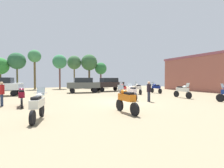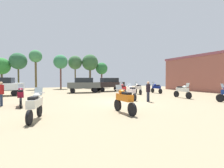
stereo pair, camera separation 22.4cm
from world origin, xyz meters
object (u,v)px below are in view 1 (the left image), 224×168
at_px(motorcycle_2, 22,96).
at_px(car_3, 0,85).
at_px(car_1, 83,84).
at_px(tree_5, 60,62).
at_px(tree_1, 101,69).
at_px(motorcycle_6, 156,88).
at_px(person_3, 2,92).
at_px(motorcycle_1, 132,92).
at_px(car_4, 109,83).
at_px(tree_9, 17,61).
at_px(motorcycle_7, 123,89).
at_px(tree_8, 89,63).
at_px(motorcycle_4, 138,88).
at_px(tree_3, 74,63).
at_px(tree_7, 0,66).
at_px(person_2, 149,90).
at_px(motorcycle_5, 126,100).
at_px(motorcycle_8, 38,104).
at_px(tree_2, 35,57).
at_px(motorcycle_3, 183,90).

distance_m(motorcycle_2, car_3, 9.27).
relative_size(car_1, tree_5, 0.71).
bearing_deg(motorcycle_2, tree_1, 52.28).
xyz_separation_m(motorcycle_6, person_3, (-16.27, -3.85, 0.25)).
bearing_deg(car_3, motorcycle_1, -121.41).
height_order(car_4, tree_9, tree_9).
height_order(motorcycle_7, tree_8, tree_8).
relative_size(motorcycle_6, tree_9, 0.34).
bearing_deg(motorcycle_4, car_4, 115.14).
height_order(tree_3, tree_5, tree_3).
height_order(car_1, person_3, car_1).
distance_m(motorcycle_1, tree_9, 23.82).
xyz_separation_m(motorcycle_6, tree_7, (-19.79, 16.40, 3.30)).
height_order(person_2, tree_1, tree_1).
bearing_deg(motorcycle_5, person_2, 36.72).
height_order(motorcycle_8, tree_5, tree_5).
bearing_deg(motorcycle_4, person_2, -104.13).
distance_m(motorcycle_1, person_2, 1.72).
height_order(motorcycle_5, person_2, person_2).
distance_m(motorcycle_2, tree_7, 21.78).
height_order(motorcycle_1, tree_2, tree_2).
bearing_deg(person_2, motorcycle_7, 62.96).
xyz_separation_m(motorcycle_3, motorcycle_8, (-12.86, -3.69, -0.02)).
bearing_deg(motorcycle_1, tree_5, 110.84).
height_order(car_3, tree_9, tree_9).
height_order(tree_1, tree_9, tree_9).
distance_m(motorcycle_2, tree_2, 20.60).
xyz_separation_m(motorcycle_6, person_2, (-5.81, -6.22, 0.24)).
bearing_deg(tree_8, person_2, -94.16).
bearing_deg(tree_5, motorcycle_7, -72.82).
height_order(car_1, tree_2, tree_2).
relative_size(person_3, tree_2, 0.24).
xyz_separation_m(person_3, tree_8, (12.07, 19.86, 4.24)).
bearing_deg(car_1, tree_7, 52.87).
bearing_deg(motorcycle_1, person_2, -57.75).
bearing_deg(tree_8, car_4, -90.29).
bearing_deg(car_4, car_1, 97.57).
xyz_separation_m(motorcycle_8, tree_5, (3.88, 24.26, 4.31)).
distance_m(motorcycle_4, motorcycle_6, 2.88).
bearing_deg(tree_7, motorcycle_2, -77.21).
bearing_deg(motorcycle_7, motorcycle_3, -40.34).
bearing_deg(car_4, motorcycle_6, -145.96).
relative_size(tree_2, tree_9, 1.09).
relative_size(motorcycle_2, person_2, 1.33).
bearing_deg(car_4, person_2, 169.06).
height_order(motorcycle_4, tree_1, tree_1).
bearing_deg(motorcycle_2, motorcycle_6, 12.37).
xyz_separation_m(motorcycle_5, tree_2, (-4.73, 24.78, 5.00)).
distance_m(tree_1, tree_3, 5.64).
height_order(motorcycle_4, motorcycle_6, motorcycle_4).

